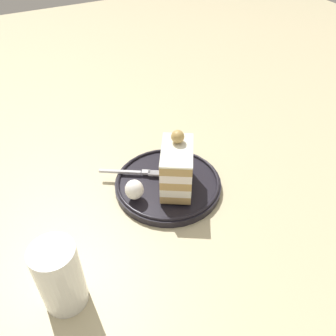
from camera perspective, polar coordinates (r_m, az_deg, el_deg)
The scene contains 6 objects.
ground_plane at distance 0.67m, azimuth -1.70°, elevation -4.53°, with size 2.40×2.40×0.00m, color #C8BB8F.
dessert_plate at distance 0.68m, azimuth 0.00°, elevation -2.52°, with size 0.20×0.20×0.02m.
cake_slice at distance 0.63m, azimuth 1.40°, elevation 0.11°, with size 0.10×0.11×0.11m.
whipped_cream_dollop at distance 0.63m, azimuth -5.50°, elevation -3.28°, with size 0.03×0.03×0.04m, color white.
fork at distance 0.69m, azimuth -5.65°, elevation -0.68°, with size 0.11×0.07×0.00m.
drink_glass_near at distance 0.52m, azimuth -16.78°, elevation -16.46°, with size 0.06×0.06×0.11m.
Camera 1 is at (0.20, 0.42, 0.48)m, focal length 38.25 mm.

